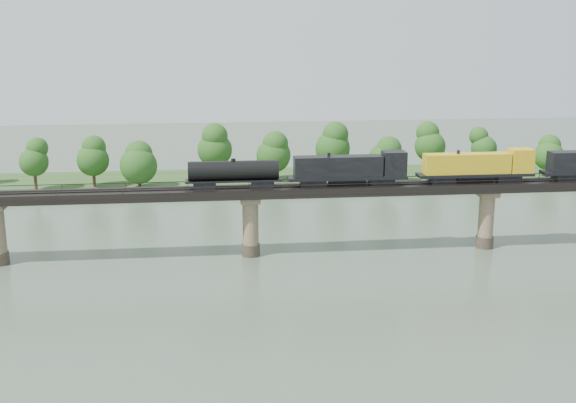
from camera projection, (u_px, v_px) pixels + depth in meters
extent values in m
plane|color=#3B4B3B|center=(266.00, 329.00, 90.14)|extent=(400.00, 400.00, 0.00)
cube|color=#26451B|center=(237.00, 181.00, 172.01)|extent=(300.00, 24.00, 1.60)
cylinder|color=#473A2D|center=(0.00, 258.00, 114.54)|extent=(3.00, 3.00, 2.00)
cylinder|color=#473A2D|center=(251.00, 250.00, 118.87)|extent=(3.00, 3.00, 2.00)
cylinder|color=#8C7A5B|center=(251.00, 223.00, 117.80)|extent=(2.60, 2.60, 9.00)
cube|color=#8C7A5B|center=(250.00, 200.00, 116.85)|extent=(3.20, 3.20, 1.00)
cylinder|color=#473A2D|center=(484.00, 242.00, 123.19)|extent=(3.00, 3.00, 2.00)
cylinder|color=#8C7A5B|center=(486.00, 216.00, 122.13)|extent=(2.60, 2.60, 9.00)
cube|color=#8C7A5B|center=(488.00, 193.00, 121.18)|extent=(3.20, 3.20, 1.00)
cube|color=black|center=(250.00, 192.00, 116.56)|extent=(220.00, 5.00, 1.50)
cube|color=black|center=(250.00, 188.00, 115.63)|extent=(220.00, 0.12, 0.16)
cube|color=black|center=(250.00, 186.00, 117.08)|extent=(220.00, 0.12, 0.16)
cube|color=black|center=(251.00, 186.00, 113.89)|extent=(220.00, 0.10, 0.10)
cube|color=black|center=(249.00, 180.00, 118.53)|extent=(220.00, 0.10, 0.10)
cube|color=black|center=(251.00, 189.00, 113.98)|extent=(0.08, 0.08, 0.70)
cube|color=black|center=(249.00, 182.00, 118.61)|extent=(0.08, 0.08, 0.70)
cylinder|color=#382619|center=(36.00, 183.00, 158.21)|extent=(0.70, 0.70, 3.51)
sphere|color=#1A4413|center=(34.00, 162.00, 157.10)|extent=(6.31, 6.31, 6.31)
sphere|color=#1A4413|center=(33.00, 149.00, 156.41)|extent=(4.73, 4.73, 4.73)
cylinder|color=#382619|center=(94.00, 180.00, 161.99)|extent=(0.70, 0.70, 3.34)
sphere|color=#1A4413|center=(93.00, 160.00, 160.93)|extent=(7.18, 7.18, 7.18)
sphere|color=#1A4413|center=(92.00, 148.00, 160.27)|extent=(5.39, 5.39, 5.39)
cylinder|color=#382619|center=(139.00, 182.00, 160.56)|extent=(0.70, 0.70, 2.83)
sphere|color=#1A4413|center=(139.00, 166.00, 159.67)|extent=(8.26, 8.26, 8.26)
sphere|color=#1A4413|center=(138.00, 155.00, 159.11)|extent=(6.19, 6.19, 6.19)
cylinder|color=#382619|center=(215.00, 172.00, 168.57)|extent=(0.70, 0.70, 3.96)
sphere|color=#1A4413|center=(215.00, 150.00, 167.31)|extent=(8.07, 8.07, 8.07)
sphere|color=#1A4413|center=(214.00, 136.00, 166.53)|extent=(6.05, 6.05, 6.05)
cylinder|color=#382619|center=(274.00, 174.00, 168.64)|extent=(0.70, 0.70, 3.27)
sphere|color=#1A4413|center=(274.00, 155.00, 167.60)|extent=(8.03, 8.03, 8.03)
sphere|color=#1A4413|center=(273.00, 144.00, 166.96)|extent=(6.02, 6.02, 6.02)
cylinder|color=#382619|center=(332.00, 170.00, 171.22)|extent=(0.70, 0.70, 3.92)
sphere|color=#1A4413|center=(333.00, 148.00, 169.98)|extent=(8.29, 8.29, 8.29)
sphere|color=#1A4413|center=(333.00, 135.00, 169.20)|extent=(6.21, 6.21, 6.21)
cylinder|color=#382619|center=(384.00, 177.00, 165.79)|extent=(0.70, 0.70, 3.02)
sphere|color=#1A4413|center=(385.00, 160.00, 164.83)|extent=(7.74, 7.74, 7.74)
sphere|color=#1A4413|center=(385.00, 149.00, 164.23)|extent=(5.80, 5.80, 5.80)
cylinder|color=#382619|center=(429.00, 167.00, 175.50)|extent=(0.70, 0.70, 3.80)
sphere|color=#1A4413|center=(430.00, 146.00, 174.30)|extent=(7.47, 7.47, 7.47)
sphere|color=#1A4413|center=(431.00, 133.00, 173.55)|extent=(5.60, 5.60, 5.60)
cylinder|color=#382619|center=(483.00, 166.00, 177.25)|extent=(0.70, 0.70, 3.38)
sphere|color=#1A4413|center=(484.00, 148.00, 176.18)|extent=(6.23, 6.23, 6.23)
sphere|color=#1A4413|center=(485.00, 137.00, 175.51)|extent=(4.67, 4.67, 4.67)
cylinder|color=#382619|center=(547.00, 171.00, 173.16)|extent=(0.70, 0.70, 2.77)
sphere|color=#1A4413|center=(549.00, 156.00, 172.28)|extent=(7.04, 7.04, 7.04)
sphere|color=#1A4413|center=(549.00, 146.00, 171.73)|extent=(5.28, 5.28, 5.28)
cube|color=black|center=(566.00, 177.00, 122.04)|extent=(4.12, 2.47, 1.13)
cube|color=black|center=(507.00, 178.00, 120.92)|extent=(4.12, 2.47, 1.13)
cube|color=black|center=(442.00, 179.00, 119.69)|extent=(4.12, 2.47, 1.13)
cube|color=black|center=(475.00, 174.00, 120.14)|extent=(19.58, 3.09, 0.52)
cube|color=gold|center=(467.00, 163.00, 119.52)|extent=(14.43, 2.78, 3.30)
cube|color=gold|center=(520.00, 160.00, 120.45)|extent=(3.71, 3.09, 3.92)
cylinder|color=black|center=(475.00, 178.00, 120.27)|extent=(6.18, 1.44, 1.44)
cube|color=black|center=(381.00, 181.00, 118.58)|extent=(4.12, 2.47, 1.13)
cube|color=black|center=(313.00, 183.00, 117.35)|extent=(4.12, 2.47, 1.13)
cube|color=black|center=(347.00, 177.00, 117.80)|extent=(19.58, 3.09, 0.52)
cube|color=black|center=(338.00, 166.00, 117.18)|extent=(14.43, 2.78, 3.30)
cube|color=black|center=(394.00, 163.00, 118.11)|extent=(3.71, 3.09, 3.92)
cylinder|color=black|center=(347.00, 181.00, 117.93)|extent=(6.18, 1.44, 1.44)
cube|color=black|center=(262.00, 184.00, 116.46)|extent=(3.61, 2.27, 1.13)
cube|color=black|center=(205.00, 185.00, 115.46)|extent=(3.61, 2.27, 1.13)
cube|color=black|center=(234.00, 180.00, 115.80)|extent=(15.46, 2.47, 0.31)
cylinder|color=black|center=(233.00, 170.00, 115.41)|extent=(14.43, 3.09, 3.09)
cylinder|color=black|center=(233.00, 160.00, 115.02)|extent=(0.72, 0.72, 0.52)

